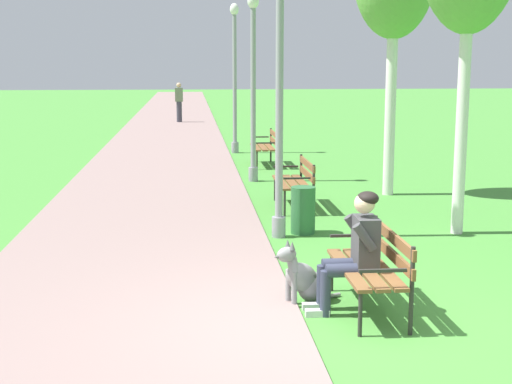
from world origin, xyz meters
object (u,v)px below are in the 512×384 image
object	(u,v)px
park_bench_near	(374,263)
litter_bin	(303,210)
lamp_post_mid	(253,86)
person_seated_on_near_bench	(355,247)
dog_grey	(305,279)
park_bench_far	(267,145)
park_bench_mid	(297,179)
lamp_post_near	(280,71)
pedestrian_distant	(179,102)
lamp_post_far	(235,77)

from	to	relation	value
park_bench_near	litter_bin	size ratio (longest dim) A/B	2.14
lamp_post_mid	person_seated_on_near_bench	bearing A→B (deg)	-87.91
dog_grey	lamp_post_mid	world-z (taller)	lamp_post_mid
park_bench_far	litter_bin	world-z (taller)	park_bench_far
litter_bin	person_seated_on_near_bench	bearing A→B (deg)	-90.27
park_bench_mid	lamp_post_near	distance (m)	2.90
lamp_post_mid	park_bench_near	bearing A→B (deg)	-86.49
dog_grey	lamp_post_mid	distance (m)	8.21
dog_grey	pedestrian_distant	world-z (taller)	pedestrian_distant
park_bench_far	lamp_post_far	size ratio (longest dim) A/B	0.37
lamp_post_near	pedestrian_distant	distance (m)	20.32
park_bench_far	lamp_post_mid	xyz separation A→B (m)	(-0.53, -2.37, 1.51)
lamp_post_far	pedestrian_distant	distance (m)	10.43
park_bench_near	park_bench_far	world-z (taller)	same
dog_grey	litter_bin	size ratio (longest dim) A/B	1.12
park_bench_mid	pedestrian_distant	bearing A→B (deg)	97.11
park_bench_far	person_seated_on_near_bench	bearing A→B (deg)	-91.23
person_seated_on_near_bench	dog_grey	size ratio (longest dim) A/B	1.59
park_bench_far	dog_grey	world-z (taller)	park_bench_far
lamp_post_near	lamp_post_mid	size ratio (longest dim) A/B	1.19
park_bench_mid	dog_grey	world-z (taller)	park_bench_mid
person_seated_on_near_bench	lamp_post_far	size ratio (longest dim) A/B	0.31
person_seated_on_near_bench	pedestrian_distant	world-z (taller)	pedestrian_distant
person_seated_on_near_bench	litter_bin	size ratio (longest dim) A/B	1.79
park_bench_far	lamp_post_mid	size ratio (longest dim) A/B	0.38
park_bench_mid	lamp_post_near	xyz separation A→B (m)	(-0.57, -2.13, 1.88)
park_bench_far	person_seated_on_near_bench	world-z (taller)	person_seated_on_near_bench
lamp_post_near	lamp_post_far	distance (m)	9.98
park_bench_mid	litter_bin	xyz separation A→B (m)	(-0.19, -1.93, -0.16)
park_bench_far	lamp_post_far	xyz separation A→B (m)	(-0.61, 2.56, 1.59)
lamp_post_far	litter_bin	distance (m)	9.94
park_bench_far	lamp_post_near	distance (m)	7.67
pedestrian_distant	lamp_post_far	bearing A→B (deg)	-80.73
dog_grey	park_bench_mid	bearing A→B (deg)	82.75
lamp_post_far	pedestrian_distant	bearing A→B (deg)	99.27
dog_grey	pedestrian_distant	distance (m)	23.22
park_bench_mid	pedestrian_distant	xyz separation A→B (m)	(-2.25, 18.06, 0.33)
litter_bin	park_bench_mid	bearing A→B (deg)	84.52
park_bench_far	dog_grey	xyz separation A→B (m)	(-0.68, -10.38, -0.25)
litter_bin	pedestrian_distant	xyz separation A→B (m)	(-2.07, 19.99, 0.49)
lamp_post_mid	litter_bin	xyz separation A→B (m)	(0.32, -4.84, -1.67)
lamp_post_mid	pedestrian_distant	bearing A→B (deg)	96.58
lamp_post_mid	park_bench_far	bearing A→B (deg)	77.33
lamp_post_near	pedestrian_distant	size ratio (longest dim) A/B	2.80
litter_bin	park_bench_far	bearing A→B (deg)	88.31
dog_grey	lamp_post_near	bearing A→B (deg)	88.52
person_seated_on_near_bench	lamp_post_mid	xyz separation A→B (m)	(-0.30, 8.33, 1.34)
park_bench_near	litter_bin	bearing A→B (deg)	93.14
person_seated_on_near_bench	pedestrian_distant	xyz separation A→B (m)	(-2.05, 23.48, 0.16)
lamp_post_far	litter_bin	xyz separation A→B (m)	(0.40, -9.78, -1.75)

